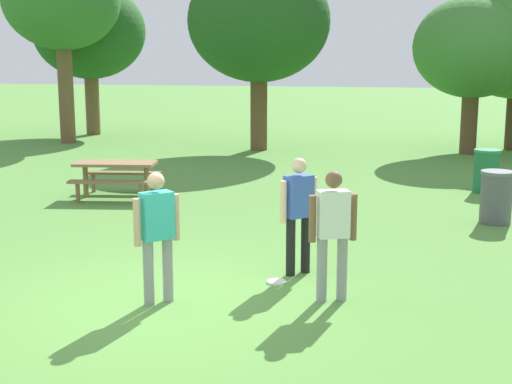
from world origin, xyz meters
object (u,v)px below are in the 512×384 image
Objects in this scene: trash_can_further_along at (487,171)px; tree_broad_center at (61,1)px; person_thrower at (157,229)px; tree_tall_left at (89,32)px; person_bystander at (333,227)px; tree_far_right at (259,22)px; frisbee at (276,282)px; picnic_table_near at (116,172)px; trash_can_beside_table at (496,197)px; person_catcher at (299,208)px; tree_slender_mid at (473,48)px.

tree_broad_center reaches higher than trash_can_further_along.
tree_tall_left reaches higher than person_thrower.
person_bystander is 14.62m from tree_far_right.
person_thrower is at bearing -119.47° from trash_can_further_along.
trash_can_further_along is (3.44, 7.26, 0.47)m from frisbee.
trash_can_beside_table is at bearing -5.97° from picnic_table_near.
person_catcher is at bearing -76.04° from tree_far_right.
person_catcher is 6.34× the size of frisbee.
tree_far_right is at bearing -4.11° from tree_broad_center.
tree_slender_mid is (13.37, -0.00, -1.56)m from tree_broad_center.
picnic_table_near is 7.72m from trash_can_beside_table.
tree_far_right is (-3.75, 13.79, 3.07)m from person_bystander.
person_thrower is 19.74m from tree_tall_left.
tree_broad_center is (-9.82, 13.73, 4.76)m from frisbee.
frisbee is 0.27× the size of trash_can_further_along.
person_thrower is 0.25× the size of tree_broad_center.
tree_broad_center reaches higher than tree_far_right.
frisbee is at bearing -104.52° from tree_slender_mid.
tree_tall_left is (-10.06, 16.35, 3.84)m from frisbee.
tree_slender_mid is (0.26, 9.51, 2.73)m from trash_can_beside_table.
person_catcher is 0.29× the size of tree_tall_left.
person_catcher is 1.00× the size of person_bystander.
tree_broad_center is (-10.04, 13.28, 3.83)m from person_catcher.
tree_far_right is at bearing 124.69° from trash_can_beside_table.
person_thrower is 0.29× the size of tree_tall_left.
trash_can_beside_table is at bearing -91.59° from tree_slender_mid.
picnic_table_near is (-5.19, 5.58, -0.38)m from person_bystander.
frisbee is 17.53m from tree_broad_center.
person_catcher is 0.87× the size of picnic_table_near.
picnic_table_near is 13.09m from tree_tall_left.
person_thrower is 6.86m from picnic_table_near.
tree_tall_left is 13.88m from tree_slender_mid.
tree_far_right is at bearing 105.21° from person_bystander.
person_bystander is 1.35m from frisbee.
person_catcher is 1.06m from frisbee.
tree_far_right is (-1.67, 14.32, 3.07)m from person_thrower.
person_catcher is at bearing -44.70° from picnic_table_near.
tree_tall_left reaches higher than frisbee.
trash_can_beside_table is 0.16× the size of tree_far_right.
tree_tall_left is at bearing 122.72° from person_bystander.
picnic_table_near is 0.29× the size of tree_broad_center.
person_bystander reaches higher than picnic_table_near.
tree_broad_center is at bearing 144.04° from trash_can_beside_table.
tree_slender_mid is (3.33, 13.28, 2.27)m from person_catcher.
tree_broad_center reaches higher than picnic_table_near.
picnic_table_near is at bearing 135.30° from person_catcher.
trash_can_beside_table is (3.29, 4.22, 0.47)m from frisbee.
tree_broad_center reaches higher than trash_can_beside_table.
tree_far_right is (-2.95, 13.23, 4.00)m from frisbee.
tree_broad_center is (-5.43, 8.71, 4.21)m from picnic_table_near.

